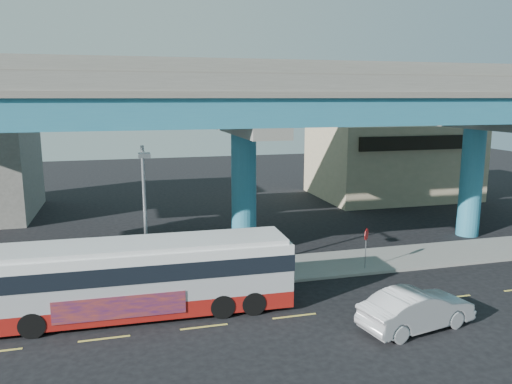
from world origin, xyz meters
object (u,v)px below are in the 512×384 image
object	(u,v)px
street_lamp	(145,200)
stop_sign	(366,240)
sedan	(417,309)
transit_bus	(146,275)

from	to	relation	value
street_lamp	stop_sign	world-z (taller)	street_lamp
sedan	stop_sign	xyz separation A→B (m)	(1.21, 6.85, 0.94)
transit_bus	street_lamp	distance (m)	3.49
transit_bus	street_lamp	xyz separation A→B (m)	(0.18, 1.79, 2.99)
sedan	street_lamp	world-z (taller)	street_lamp
sedan	transit_bus	bearing A→B (deg)	56.79
stop_sign	sedan	bearing A→B (deg)	-123.43
sedan	stop_sign	world-z (taller)	stop_sign
transit_bus	stop_sign	bearing A→B (deg)	13.31
transit_bus	street_lamp	size ratio (longest dim) A/B	1.82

